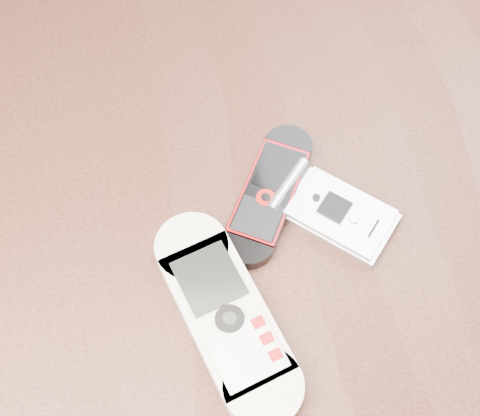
% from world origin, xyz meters
% --- Properties ---
extents(ground, '(4.00, 4.00, 0.00)m').
position_xyz_m(ground, '(0.00, 0.00, 0.00)').
color(ground, '#472B19').
rests_on(ground, ground).
extents(table, '(1.20, 0.80, 0.75)m').
position_xyz_m(table, '(0.00, 0.00, 0.64)').
color(table, black).
rests_on(table, ground).
extents(nokia_white, '(0.11, 0.19, 0.02)m').
position_xyz_m(nokia_white, '(-0.02, -0.09, 0.76)').
color(nokia_white, white).
rests_on(nokia_white, table).
extents(nokia_black_red, '(0.11, 0.14, 0.01)m').
position_xyz_m(nokia_black_red, '(0.03, 0.01, 0.76)').
color(nokia_black_red, black).
rests_on(nokia_black_red, table).
extents(motorola_razr, '(0.12, 0.11, 0.02)m').
position_xyz_m(motorola_razr, '(0.08, -0.02, 0.76)').
color(motorola_razr, '#BABBBF').
rests_on(motorola_razr, table).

